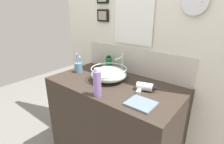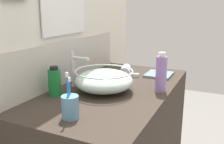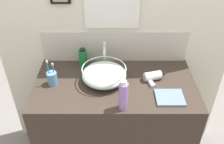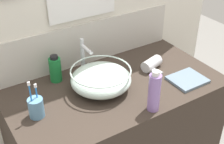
{
  "view_description": "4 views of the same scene",
  "coord_description": "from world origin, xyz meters",
  "px_view_note": "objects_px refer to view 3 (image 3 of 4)",
  "views": [
    {
      "loc": [
        0.88,
        -1.11,
        1.57
      ],
      "look_at": [
        -0.02,
        0.0,
        1.03
      ],
      "focal_mm": 28.0,
      "sensor_mm": 36.0,
      "label": 1
    },
    {
      "loc": [
        -1.26,
        -0.59,
        1.39
      ],
      "look_at": [
        -0.02,
        0.0,
        1.03
      ],
      "focal_mm": 40.0,
      "sensor_mm": 36.0,
      "label": 2
    },
    {
      "loc": [
        -0.02,
        -1.45,
        2.07
      ],
      "look_at": [
        -0.02,
        0.0,
        1.03
      ],
      "focal_mm": 40.0,
      "sensor_mm": 36.0,
      "label": 3
    },
    {
      "loc": [
        -0.77,
        -1.18,
        1.91
      ],
      "look_at": [
        -0.02,
        0.0,
        1.03
      ],
      "focal_mm": 50.0,
      "sensor_mm": 36.0,
      "label": 4
    }
  ],
  "objects_px": {
    "spray_bottle": "(124,96)",
    "glass_bowl_sink": "(104,74)",
    "lotion_bottle": "(83,58)",
    "hand_towel": "(170,98)",
    "toothbrush_cup": "(52,78)",
    "hair_drier": "(155,76)",
    "faucet": "(105,54)"
  },
  "relations": [
    {
      "from": "hand_towel",
      "to": "toothbrush_cup",
      "type": "bearing_deg",
      "value": 168.96
    },
    {
      "from": "hair_drier",
      "to": "spray_bottle",
      "type": "bearing_deg",
      "value": -128.72
    },
    {
      "from": "spray_bottle",
      "to": "hand_towel",
      "type": "relative_size",
      "value": 1.16
    },
    {
      "from": "hair_drier",
      "to": "hand_towel",
      "type": "distance_m",
      "value": 0.23
    },
    {
      "from": "glass_bowl_sink",
      "to": "hair_drier",
      "type": "bearing_deg",
      "value": 2.86
    },
    {
      "from": "glass_bowl_sink",
      "to": "toothbrush_cup",
      "type": "bearing_deg",
      "value": -175.05
    },
    {
      "from": "faucet",
      "to": "hair_drier",
      "type": "height_order",
      "value": "faucet"
    },
    {
      "from": "lotion_bottle",
      "to": "hand_towel",
      "type": "height_order",
      "value": "lotion_bottle"
    },
    {
      "from": "spray_bottle",
      "to": "hand_towel",
      "type": "height_order",
      "value": "spray_bottle"
    },
    {
      "from": "lotion_bottle",
      "to": "spray_bottle",
      "type": "bearing_deg",
      "value": -58.48
    },
    {
      "from": "glass_bowl_sink",
      "to": "toothbrush_cup",
      "type": "relative_size",
      "value": 1.6
    },
    {
      "from": "glass_bowl_sink",
      "to": "faucet",
      "type": "height_order",
      "value": "faucet"
    },
    {
      "from": "toothbrush_cup",
      "to": "lotion_bottle",
      "type": "xyz_separation_m",
      "value": [
        0.2,
        0.24,
        0.02
      ]
    },
    {
      "from": "glass_bowl_sink",
      "to": "lotion_bottle",
      "type": "relative_size",
      "value": 2.06
    },
    {
      "from": "glass_bowl_sink",
      "to": "lotion_bottle",
      "type": "height_order",
      "value": "lotion_bottle"
    },
    {
      "from": "hair_drier",
      "to": "lotion_bottle",
      "type": "distance_m",
      "value": 0.58
    },
    {
      "from": "glass_bowl_sink",
      "to": "faucet",
      "type": "bearing_deg",
      "value": 90.0
    },
    {
      "from": "toothbrush_cup",
      "to": "hand_towel",
      "type": "relative_size",
      "value": 1.07
    },
    {
      "from": "glass_bowl_sink",
      "to": "hand_towel",
      "type": "relative_size",
      "value": 1.7
    },
    {
      "from": "glass_bowl_sink",
      "to": "hair_drier",
      "type": "xyz_separation_m",
      "value": [
        0.37,
        0.02,
        -0.03
      ]
    },
    {
      "from": "lotion_bottle",
      "to": "glass_bowl_sink",
      "type": "bearing_deg",
      "value": -49.78
    },
    {
      "from": "toothbrush_cup",
      "to": "spray_bottle",
      "type": "xyz_separation_m",
      "value": [
        0.5,
        -0.25,
        0.05
      ]
    },
    {
      "from": "faucet",
      "to": "toothbrush_cup",
      "type": "height_order",
      "value": "faucet"
    },
    {
      "from": "hair_drier",
      "to": "glass_bowl_sink",
      "type": "bearing_deg",
      "value": -177.14
    },
    {
      "from": "lotion_bottle",
      "to": "faucet",
      "type": "bearing_deg",
      "value": -4.57
    },
    {
      "from": "spray_bottle",
      "to": "glass_bowl_sink",
      "type": "bearing_deg",
      "value": 114.13
    },
    {
      "from": "glass_bowl_sink",
      "to": "toothbrush_cup",
      "type": "xyz_separation_m",
      "value": [
        -0.38,
        -0.03,
        -0.01
      ]
    },
    {
      "from": "hair_drier",
      "to": "spray_bottle",
      "type": "height_order",
      "value": "spray_bottle"
    },
    {
      "from": "faucet",
      "to": "spray_bottle",
      "type": "height_order",
      "value": "spray_bottle"
    },
    {
      "from": "hair_drier",
      "to": "toothbrush_cup",
      "type": "relative_size",
      "value": 0.89
    },
    {
      "from": "glass_bowl_sink",
      "to": "hand_towel",
      "type": "xyz_separation_m",
      "value": [
        0.45,
        -0.19,
        -0.05
      ]
    },
    {
      "from": "lotion_bottle",
      "to": "hand_towel",
      "type": "xyz_separation_m",
      "value": [
        0.62,
        -0.4,
        -0.07
      ]
    }
  ]
}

